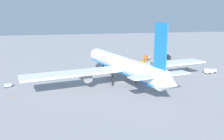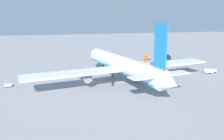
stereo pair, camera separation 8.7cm
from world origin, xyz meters
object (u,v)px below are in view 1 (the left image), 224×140
object	(u,v)px
service_truck_0	(167,57)
service_truck_2	(147,58)
ground_worker_2	(187,68)
traffic_cone_2	(171,65)
traffic_cone_3	(11,97)
traffic_cone_0	(177,68)
service_truck_3	(210,71)
airliner	(123,65)
ground_worker_0	(123,59)
baggage_cart_0	(8,85)
service_van	(143,62)
traffic_cone_1	(39,74)

from	to	relation	value
service_truck_0	service_truck_2	world-z (taller)	service_truck_2
service_truck_0	ground_worker_2	bearing A→B (deg)	169.05
traffic_cone_2	traffic_cone_3	size ratio (longest dim) A/B	1.00
service_truck_2	traffic_cone_0	xyz separation A→B (m)	(-30.06, -3.88, -1.09)
traffic_cone_0	traffic_cone_3	size ratio (longest dim) A/B	1.00
ground_worker_2	traffic_cone_0	distance (m)	5.63
service_truck_3	airliner	bearing A→B (deg)	95.66
service_truck_3	traffic_cone_0	bearing A→B (deg)	35.05
ground_worker_2	traffic_cone_2	distance (m)	11.75
airliner	traffic_cone_0	world-z (taller)	airliner
ground_worker_0	baggage_cart_0	bearing A→B (deg)	124.66
service_van	traffic_cone_0	size ratio (longest dim) A/B	8.78
service_truck_0	traffic_cone_2	size ratio (longest dim) A/B	12.90
airliner	traffic_cone_1	world-z (taller)	airliner
service_truck_3	traffic_cone_0	xyz separation A→B (m)	(14.34, 10.06, -1.07)
service_truck_3	ground_worker_0	distance (m)	54.98
airliner	traffic_cone_2	bearing A→B (deg)	-55.58
service_truck_2	traffic_cone_2	xyz separation A→B (m)	(-22.65, -4.92, -1.09)
traffic_cone_3	traffic_cone_0	bearing A→B (deg)	-72.27
baggage_cart_0	traffic_cone_3	distance (m)	13.99
baggage_cart_0	traffic_cone_1	distance (m)	21.21
service_truck_2	traffic_cone_1	world-z (taller)	service_truck_2
traffic_cone_1	baggage_cart_0	bearing A→B (deg)	147.29
traffic_cone_1	traffic_cone_3	distance (m)	32.73
ground_worker_2	ground_worker_0	bearing A→B (deg)	33.69
airliner	traffic_cone_2	world-z (taller)	airliner
service_truck_0	traffic_cone_0	xyz separation A→B (m)	(-28.43, 10.21, -1.26)
service_truck_2	traffic_cone_0	world-z (taller)	service_truck_2
service_van	traffic_cone_0	world-z (taller)	service_van
ground_worker_2	traffic_cone_2	bearing A→B (deg)	14.28
traffic_cone_2	traffic_cone_3	distance (m)	87.99
ground_worker_0	traffic_cone_3	bearing A→B (deg)	133.50
service_truck_2	ground_worker_2	world-z (taller)	service_truck_2
traffic_cone_0	traffic_cone_2	xyz separation A→B (m)	(7.40, -1.04, 0.00)
service_truck_3	traffic_cone_2	xyz separation A→B (m)	(21.74, 9.01, -1.07)
service_truck_2	traffic_cone_3	bearing A→B (deg)	126.07
traffic_cone_1	service_truck_0	bearing A→B (deg)	-74.58
service_truck_0	traffic_cone_3	world-z (taller)	service_truck_0
ground_worker_2	traffic_cone_3	distance (m)	87.17
airliner	service_van	xyz separation A→B (m)	(36.53, -25.50, -6.68)
airliner	traffic_cone_3	xyz separation A→B (m)	(-6.68, 42.91, -7.44)
ground_worker_0	traffic_cone_2	size ratio (longest dim) A/B	3.00
service_van	service_truck_0	bearing A→B (deg)	-63.80
ground_worker_2	airliner	bearing A→B (deg)	109.97
traffic_cone_2	service_truck_0	bearing A→B (deg)	-23.55
service_van	traffic_cone_0	xyz separation A→B (m)	(-17.47, -12.06, -0.76)
service_truck_2	ground_worker_0	distance (m)	16.11
ground_worker_0	traffic_cone_3	size ratio (longest dim) A/B	3.00
ground_worker_0	traffic_cone_2	xyz separation A→B (m)	(-24.37, -20.93, -0.56)
ground_worker_0	airliner	bearing A→B (deg)	160.82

